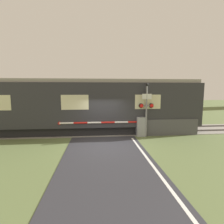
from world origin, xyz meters
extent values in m
plane|color=#5B6B3D|center=(0.00, 0.00, 0.00)|extent=(80.00, 80.00, 0.00)
cube|color=gray|center=(0.00, 3.09, 0.01)|extent=(36.00, 3.20, 0.03)
cube|color=#595451|center=(0.00, 2.37, 0.08)|extent=(36.00, 0.08, 0.10)
cube|color=#595451|center=(0.00, 3.81, 0.08)|extent=(36.00, 0.08, 0.10)
cube|color=black|center=(-1.79, 3.09, 0.30)|extent=(15.70, 2.65, 0.60)
cube|color=#2D2D33|center=(-1.79, 3.09, 2.06)|extent=(17.06, 3.11, 2.92)
cube|color=gray|center=(-1.79, 3.09, 3.64)|extent=(16.72, 2.86, 0.24)
cube|color=beige|center=(2.91, 1.52, 2.28)|extent=(1.71, 0.02, 0.93)
cube|color=beige|center=(-1.79, 1.52, 2.28)|extent=(1.71, 0.02, 0.93)
cube|color=gray|center=(2.48, 1.51, 0.65)|extent=(0.60, 0.44, 1.29)
cylinder|color=gray|center=(2.48, 1.51, 0.96)|extent=(0.16, 0.16, 0.18)
cylinder|color=red|center=(2.04, 1.51, 0.96)|extent=(0.88, 0.11, 0.11)
cylinder|color=white|center=(1.17, 1.51, 0.96)|extent=(0.88, 0.11, 0.11)
cylinder|color=red|center=(0.29, 1.51, 0.96)|extent=(0.88, 0.11, 0.11)
cylinder|color=white|center=(-0.59, 1.51, 0.96)|extent=(0.88, 0.11, 0.11)
cylinder|color=red|center=(-1.46, 1.51, 0.96)|extent=(0.88, 0.11, 0.11)
cylinder|color=white|center=(-2.34, 1.51, 0.96)|extent=(0.88, 0.11, 0.11)
cylinder|color=red|center=(-2.78, 1.51, 0.96)|extent=(0.20, 0.02, 0.20)
cylinder|color=gray|center=(2.76, 1.32, 1.65)|extent=(0.11, 0.11, 3.29)
cube|color=gray|center=(2.76, 1.32, 2.04)|extent=(0.79, 0.07, 0.07)
sphere|color=red|center=(2.43, 1.27, 2.04)|extent=(0.24, 0.24, 0.24)
sphere|color=red|center=(3.09, 1.27, 2.04)|extent=(0.24, 0.24, 0.24)
cylinder|color=black|center=(2.43, 1.38, 2.04)|extent=(0.30, 0.06, 0.30)
cylinder|color=black|center=(3.09, 1.38, 2.04)|extent=(0.30, 0.06, 0.30)
cube|color=white|center=(2.76, 1.28, 2.63)|extent=(0.62, 0.02, 0.34)
sphere|color=black|center=(2.76, 1.32, 3.39)|extent=(0.18, 0.18, 0.18)
cube|color=#4C4C51|center=(4.41, 1.50, 0.55)|extent=(4.00, 0.06, 1.10)
camera|label=1|loc=(-0.48, -9.58, 3.06)|focal=28.00mm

